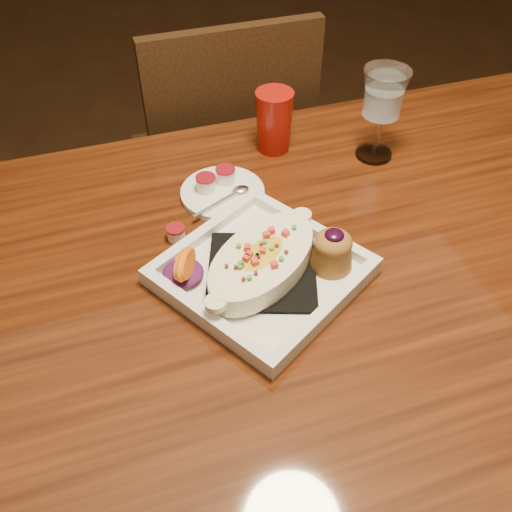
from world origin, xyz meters
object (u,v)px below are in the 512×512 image
object	(u,v)px
chair_far	(224,165)
red_tumbler	(274,121)
plate	(267,265)
table	(318,297)
goblet	(383,99)
saucer	(221,190)

from	to	relation	value
chair_far	red_tumbler	world-z (taller)	chair_far
plate	red_tumbler	bearing A→B (deg)	38.32
table	plate	distance (m)	0.16
chair_far	goblet	distance (m)	0.58
plate	goblet	xyz separation A→B (m)	(0.31, 0.25, 0.10)
table	saucer	distance (m)	0.26
chair_far	red_tumbler	xyz separation A→B (m)	(0.03, -0.30, 0.31)
saucer	red_tumbler	size ratio (longest dim) A/B	1.24
table	saucer	size ratio (longest dim) A/B	9.68
table	saucer	bearing A→B (deg)	118.23
chair_far	goblet	world-z (taller)	goblet
table	saucer	world-z (taller)	saucer
chair_far	saucer	bearing A→B (deg)	74.70
goblet	red_tumbler	size ratio (longest dim) A/B	1.46
table	goblet	size ratio (longest dim) A/B	8.23
chair_far	saucer	distance (m)	0.50
goblet	saucer	world-z (taller)	goblet
plate	saucer	bearing A→B (deg)	62.80
chair_far	plate	size ratio (longest dim) A/B	2.50
red_tumbler	saucer	bearing A→B (deg)	-141.55
table	red_tumbler	world-z (taller)	red_tumbler
table	chair_far	world-z (taller)	chair_far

